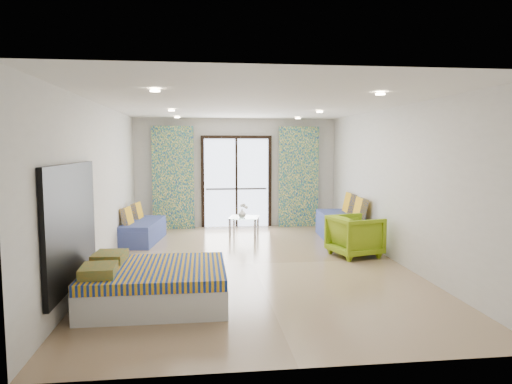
{
  "coord_description": "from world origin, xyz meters",
  "views": [
    {
      "loc": [
        -0.85,
        -7.63,
        2.01
      ],
      "look_at": [
        0.16,
        0.89,
        1.15
      ],
      "focal_mm": 32.0,
      "sensor_mm": 36.0,
      "label": 1
    }
  ],
  "objects": [
    {
      "name": "floor",
      "position": [
        0.0,
        0.0,
        0.0
      ],
      "size": [
        5.0,
        7.5,
        0.01
      ],
      "primitive_type": null,
      "color": "#957859",
      "rests_on": "ground"
    },
    {
      "name": "ceiling",
      "position": [
        0.0,
        0.0,
        2.7
      ],
      "size": [
        5.0,
        7.5,
        0.01
      ],
      "primitive_type": null,
      "color": "silver",
      "rests_on": "ground"
    },
    {
      "name": "wall_back",
      "position": [
        0.0,
        3.75,
        1.35
      ],
      "size": [
        5.0,
        0.01,
        2.7
      ],
      "primitive_type": null,
      "color": "silver",
      "rests_on": "ground"
    },
    {
      "name": "wall_front",
      "position": [
        0.0,
        -3.75,
        1.35
      ],
      "size": [
        5.0,
        0.01,
        2.7
      ],
      "primitive_type": null,
      "color": "silver",
      "rests_on": "ground"
    },
    {
      "name": "wall_left",
      "position": [
        -2.5,
        0.0,
        1.35
      ],
      "size": [
        0.01,
        7.5,
        2.7
      ],
      "primitive_type": null,
      "color": "silver",
      "rests_on": "ground"
    },
    {
      "name": "wall_right",
      "position": [
        2.5,
        0.0,
        1.35
      ],
      "size": [
        0.01,
        7.5,
        2.7
      ],
      "primitive_type": null,
      "color": "silver",
      "rests_on": "ground"
    },
    {
      "name": "balcony_door",
      "position": [
        0.0,
        3.72,
        1.26
      ],
      "size": [
        1.76,
        0.08,
        2.28
      ],
      "color": "black",
      "rests_on": "floor"
    },
    {
      "name": "balcony_rail",
      "position": [
        0.0,
        3.73,
        0.95
      ],
      "size": [
        1.52,
        0.03,
        0.04
      ],
      "primitive_type": "cube",
      "color": "#595451",
      "rests_on": "balcony_door"
    },
    {
      "name": "curtain_left",
      "position": [
        -1.55,
        3.57,
        1.25
      ],
      "size": [
        1.0,
        0.1,
        2.5
      ],
      "primitive_type": "cube",
      "color": "white",
      "rests_on": "floor"
    },
    {
      "name": "curtain_right",
      "position": [
        1.55,
        3.57,
        1.25
      ],
      "size": [
        1.0,
        0.1,
        2.5
      ],
      "primitive_type": "cube",
      "color": "white",
      "rests_on": "floor"
    },
    {
      "name": "downlight_a",
      "position": [
        -1.4,
        -2.0,
        2.67
      ],
      "size": [
        0.12,
        0.12,
        0.02
      ],
      "primitive_type": "cylinder",
      "color": "#FFE0B2",
      "rests_on": "ceiling"
    },
    {
      "name": "downlight_b",
      "position": [
        1.4,
        -2.0,
        2.67
      ],
      "size": [
        0.12,
        0.12,
        0.02
      ],
      "primitive_type": "cylinder",
      "color": "#FFE0B2",
      "rests_on": "ceiling"
    },
    {
      "name": "downlight_c",
      "position": [
        -1.4,
        1.0,
        2.67
      ],
      "size": [
        0.12,
        0.12,
        0.02
      ],
      "primitive_type": "cylinder",
      "color": "#FFE0B2",
      "rests_on": "ceiling"
    },
    {
      "name": "downlight_d",
      "position": [
        1.4,
        1.0,
        2.67
      ],
      "size": [
        0.12,
        0.12,
        0.02
      ],
      "primitive_type": "cylinder",
      "color": "#FFE0B2",
      "rests_on": "ceiling"
    },
    {
      "name": "downlight_e",
      "position": [
        -1.4,
        3.0,
        2.67
      ],
      "size": [
        0.12,
        0.12,
        0.02
      ],
      "primitive_type": "cylinder",
      "color": "#FFE0B2",
      "rests_on": "ceiling"
    },
    {
      "name": "downlight_f",
      "position": [
        1.4,
        3.0,
        2.67
      ],
      "size": [
        0.12,
        0.12,
        0.02
      ],
      "primitive_type": "cylinder",
      "color": "#FFE0B2",
      "rests_on": "ceiling"
    },
    {
      "name": "headboard",
      "position": [
        -2.46,
        -1.85,
        1.05
      ],
      "size": [
        0.06,
        2.1,
        1.5
      ],
      "primitive_type": "cube",
      "color": "black",
      "rests_on": "floor"
    },
    {
      "name": "switch_plate",
      "position": [
        -2.47,
        -0.6,
        1.05
      ],
      "size": [
        0.02,
        0.1,
        0.1
      ],
      "primitive_type": "cube",
      "color": "silver",
      "rests_on": "wall_left"
    },
    {
      "name": "bed",
      "position": [
        -1.47,
        -1.85,
        0.25
      ],
      "size": [
        1.76,
        1.44,
        0.61
      ],
      "color": "silver",
      "rests_on": "floor"
    },
    {
      "name": "daybed_left",
      "position": [
        -2.11,
        2.07,
        0.25
      ],
      "size": [
        0.84,
        1.68,
        0.8
      ],
      "rotation": [
        0.0,
        0.0,
        -0.14
      ],
      "color": "#3B498C",
      "rests_on": "floor"
    },
    {
      "name": "daybed_right",
      "position": [
        2.12,
        1.72,
        0.31
      ],
      "size": [
        0.93,
        2.04,
        0.98
      ],
      "rotation": [
        0.0,
        0.0,
        -0.08
      ],
      "color": "#3B498C",
      "rests_on": "floor"
    },
    {
      "name": "coffee_table",
      "position": [
        0.08,
        2.52,
        0.38
      ],
      "size": [
        0.77,
        0.77,
        0.74
      ],
      "rotation": [
        0.0,
        0.0,
        -0.23
      ],
      "color": "silver",
      "rests_on": "floor"
    },
    {
      "name": "vase",
      "position": [
        0.03,
        2.45,
        0.51
      ],
      "size": [
        0.2,
        0.21,
        0.18
      ],
      "primitive_type": "imported",
      "rotation": [
        0.0,
        0.0,
        0.12
      ],
      "color": "white",
      "rests_on": "coffee_table"
    },
    {
      "name": "armchair",
      "position": [
        1.92,
        0.33,
        0.42
      ],
      "size": [
        0.94,
        0.98,
        0.83
      ],
      "primitive_type": "imported",
      "rotation": [
        0.0,
        0.0,
        1.84
      ],
      "color": "#81A214",
      "rests_on": "floor"
    }
  ]
}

